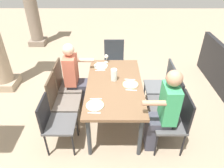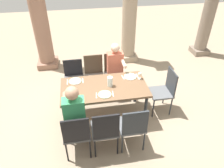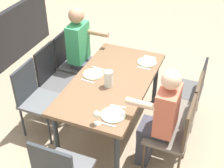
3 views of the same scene
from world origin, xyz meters
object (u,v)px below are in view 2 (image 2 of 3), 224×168
(chair_west_north, at_px, (74,76))
(chair_east_south, at_px, (133,125))
(stone_column_centre, at_px, (130,12))
(chair_head_east, at_px, (165,89))
(plate_0, at_px, (75,81))
(plate_2, at_px, (130,76))
(chair_east_north, at_px, (114,71))
(stone_column_far, at_px, (210,7))
(stone_column_near, at_px, (40,20))
(chair_mid_south, at_px, (105,129))
(dining_table, at_px, (104,90))
(chair_west_south, at_px, (77,133))
(wine_glass_2, at_px, (140,74))
(diner_man_white, at_px, (75,116))
(chair_mid_north, at_px, (94,73))
(diner_woman_green, at_px, (116,70))
(water_pitcher, at_px, (110,82))
(plate_1, at_px, (105,94))

(chair_west_north, xyz_separation_m, chair_east_south, (0.92, -1.71, 0.03))
(stone_column_centre, bearing_deg, chair_head_east, -85.24)
(plate_0, distance_m, plate_2, 1.11)
(chair_east_north, relative_size, chair_east_south, 1.02)
(stone_column_centre, relative_size, stone_column_far, 0.98)
(stone_column_near, height_order, plate_2, stone_column_near)
(chair_mid_south, bearing_deg, stone_column_near, 110.33)
(chair_mid_south, distance_m, stone_column_near, 3.55)
(chair_west_north, relative_size, chair_head_east, 0.90)
(chair_east_north, bearing_deg, dining_table, -111.99)
(chair_west_south, height_order, wine_glass_2, chair_west_south)
(diner_man_white, height_order, stone_column_far, stone_column_far)
(chair_west_north, relative_size, wine_glass_2, 5.64)
(chair_west_north, xyz_separation_m, chair_head_east, (1.82, -0.85, 0.04))
(chair_mid_north, distance_m, stone_column_centre, 2.10)
(chair_mid_north, height_order, plate_0, chair_mid_north)
(chair_east_north, relative_size, stone_column_far, 0.32)
(stone_column_centre, bearing_deg, stone_column_far, 0.00)
(plate_0, height_order, plate_2, same)
(diner_woman_green, bearing_deg, wine_glass_2, -54.12)
(dining_table, distance_m, wine_glass_2, 0.77)
(chair_west_south, xyz_separation_m, water_pitcher, (0.69, 0.87, 0.31))
(chair_west_north, distance_m, diner_man_white, 1.53)
(plate_1, xyz_separation_m, water_pitcher, (0.14, 0.26, 0.08))
(chair_mid_north, xyz_separation_m, wine_glass_2, (0.85, -0.71, 0.33))
(chair_west_south, height_order, chair_east_south, chair_east_south)
(stone_column_centre, distance_m, wine_glass_2, 2.32)
(chair_west_north, height_order, chair_east_south, chair_east_south)
(chair_head_east, bearing_deg, chair_east_north, 136.21)
(stone_column_centre, height_order, stone_column_far, stone_column_far)
(diner_man_white, xyz_separation_m, stone_column_near, (-0.74, 3.04, 0.63))
(chair_west_south, bearing_deg, chair_head_east, 25.32)
(stone_column_near, relative_size, wine_glass_2, 17.81)
(plate_0, bearing_deg, wine_glass_2, -5.49)
(chair_mid_north, relative_size, plate_0, 3.79)
(diner_woman_green, bearing_deg, diner_man_white, -124.60)
(chair_east_south, bearing_deg, stone_column_centre, 77.83)
(chair_mid_north, relative_size, stone_column_far, 0.32)
(chair_west_north, distance_m, chair_mid_north, 0.46)
(chair_mid_north, distance_m, stone_column_near, 2.09)
(stone_column_near, relative_size, stone_column_far, 0.93)
(diner_woman_green, xyz_separation_m, plate_2, (0.22, -0.43, 0.08))
(wine_glass_2, bearing_deg, stone_column_centre, 82.10)
(plate_0, bearing_deg, chair_mid_south, -69.34)
(chair_head_east, relative_size, plate_1, 3.90)
(chair_west_south, relative_size, chair_mid_north, 0.99)
(diner_woman_green, height_order, plate_1, diner_woman_green)
(chair_mid_south, height_order, plate_2, chair_mid_south)
(chair_mid_north, height_order, stone_column_centre, stone_column_centre)
(chair_mid_south, xyz_separation_m, chair_east_south, (0.46, 0.00, 0.01))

